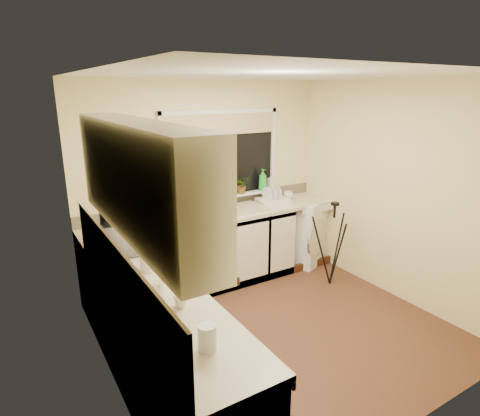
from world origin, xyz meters
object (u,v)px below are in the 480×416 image
Objects in this scene: kettle at (149,260)px; plant_d at (242,185)px; steel_jar at (158,289)px; microwave at (122,233)px; plant_a at (186,191)px; washing_machine at (301,230)px; plant_b at (208,188)px; cup_left at (181,300)px; dish_rack at (273,201)px; glass_jug at (207,337)px; plant_c at (226,187)px; cup_back at (288,195)px; tripod at (332,244)px; soap_bottle_clear at (271,181)px; laptop at (164,219)px; soap_bottle_green at (263,180)px.

plant_d reaches higher than kettle.
microwave is (0.04, 1.04, 0.10)m from steel_jar.
washing_machine is at bearing -6.73° from plant_a.
steel_jar is 2.18m from plant_b.
steel_jar is 1.10× the size of cup_left.
dish_rack is 3.13m from glass_jug.
plant_d is at bearing -0.88° from plant_a.
microwave is at bearing -143.82° from plant_a.
microwave is 1.64m from plant_c.
plant_b reaches higher than dish_rack.
plant_d is at bearing 172.17° from cup_back.
plant_a is (0.98, 2.47, 0.20)m from glass_jug.
washing_machine is at bearing -11.77° from plant_d.
dish_rack is 3.92× the size of cup_left.
steel_jar reaches higher than dish_rack.
plant_d reaches higher than cup_left.
tripod is at bearing -53.15° from plant_d.
kettle is 0.35× the size of microwave.
plant_c is 0.71m from soap_bottle_clear.
soap_bottle_clear is (1.63, 0.27, 0.19)m from laptop.
plant_d reaches higher than steel_jar.
glass_jug is 1.39× the size of steel_jar.
soap_bottle_green is at bearing -0.98° from plant_a.
plant_d reaches higher than soap_bottle_clear.
washing_machine is 0.54m from cup_back.
laptop is 0.74× the size of microwave.
plant_a is at bearing -179.76° from soap_bottle_clear.
tripod is 1.88m from plant_a.
plant_c is at bearing 174.43° from cup_back.
washing_machine is 5.72× the size of glass_jug.
tripod is 4.04× the size of plant_a.
kettle is 2.12m from plant_d.
microwave is at bearing -156.18° from dish_rack.
soap_bottle_clear is at bearing 38.01° from steel_jar.
soap_bottle_green is (-0.39, 0.94, 0.67)m from tripod.
soap_bottle_green is at bearing -1.22° from plant_d.
soap_bottle_clear is 2.93m from cup_left.
dish_rack is 1.18m from plant_a.
soap_bottle_clear is 1.57× the size of cup_back.
soap_bottle_clear is (0.71, 0.02, -0.01)m from plant_c.
soap_bottle_green is (-0.06, 0.16, 0.26)m from dish_rack.
cup_back is at bearing 37.97° from cup_left.
cup_back is (2.43, 2.37, -0.03)m from glass_jug.
cup_back is at bearing 73.48° from tripod.
dish_rack is 0.31m from soap_bottle_green.
soap_bottle_green is (2.09, 1.73, 0.24)m from steel_jar.
steel_jar is 0.43× the size of plant_b.
dish_rack is at bearing -64.32° from microwave.
steel_jar is at bearing -135.52° from plant_d.
plant_b is 0.48m from plant_d.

